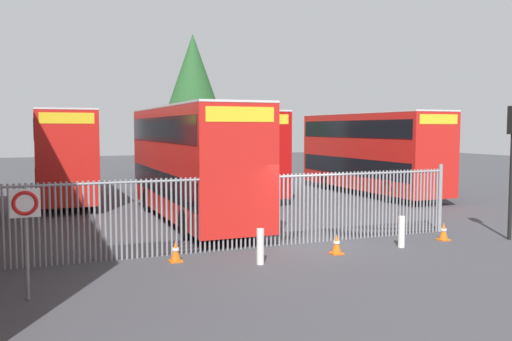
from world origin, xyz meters
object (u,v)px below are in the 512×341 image
bollard_near_left (260,247)px  bollard_center_front (402,232)px  double_decker_bus_far_back (370,150)px  traffic_cone_mid_forecourt (444,231)px  double_decker_bus_near_gate (191,159)px  double_decker_bus_behind_fence_left (62,152)px  traffic_cone_by_gate (176,251)px  double_decker_bus_behind_fence_right (227,150)px  traffic_cone_near_kerb (337,244)px  speed_limit_sign_post (25,216)px

bollard_near_left → bollard_center_front: 4.75m
double_decker_bus_far_back → bollard_center_front: double_decker_bus_far_back is taller
double_decker_bus_far_back → traffic_cone_mid_forecourt: size_ratio=18.32×
double_decker_bus_near_gate → double_decker_bus_behind_fence_left: same height
bollard_center_front → traffic_cone_by_gate: 6.80m
double_decker_bus_behind_fence_right → double_decker_bus_far_back: 7.76m
double_decker_bus_near_gate → traffic_cone_mid_forecourt: size_ratio=18.32×
traffic_cone_near_kerb → speed_limit_sign_post: bearing=-171.5°
speed_limit_sign_post → double_decker_bus_near_gate: bearing=54.6°
bollard_near_left → traffic_cone_mid_forecourt: bollard_near_left is taller
double_decker_bus_near_gate → bollard_near_left: bearing=-91.1°
double_decker_bus_behind_fence_left → double_decker_bus_behind_fence_right: same height
bollard_center_front → speed_limit_sign_post: bearing=-173.2°
double_decker_bus_near_gate → bollard_near_left: size_ratio=11.38×
double_decker_bus_far_back → bollard_near_left: bearing=-133.6°
double_decker_bus_behind_fence_right → double_decker_bus_near_gate: bearing=-118.4°
traffic_cone_mid_forecourt → bollard_near_left: bearing=-174.4°
double_decker_bus_behind_fence_right → traffic_cone_by_gate: bearing=-114.5°
bollard_near_left → traffic_cone_by_gate: bearing=151.2°
double_decker_bus_near_gate → traffic_cone_mid_forecourt: double_decker_bus_near_gate is taller
double_decker_bus_behind_fence_left → double_decker_bus_behind_fence_right: size_ratio=1.00×
double_decker_bus_far_back → bollard_near_left: double_decker_bus_far_back is taller
double_decker_bus_near_gate → bollard_center_front: (4.60, -6.94, -1.95)m
double_decker_bus_far_back → speed_limit_sign_post: (-17.17, -13.01, -0.65)m
traffic_cone_by_gate → speed_limit_sign_post: bearing=-150.6°
traffic_cone_by_gate → bollard_near_left: bearing=-28.8°
double_decker_bus_near_gate → traffic_cone_mid_forecourt: 9.50m
double_decker_bus_behind_fence_left → traffic_cone_near_kerb: 16.88m
bollard_center_front → traffic_cone_near_kerb: bollard_center_front is taller
double_decker_bus_behind_fence_right → traffic_cone_near_kerb: double_decker_bus_behind_fence_right is taller
double_decker_bus_near_gate → double_decker_bus_far_back: 12.34m
double_decker_bus_behind_fence_left → traffic_cone_near_kerb: bearing=-66.6°
traffic_cone_near_kerb → speed_limit_sign_post: size_ratio=0.25×
double_decker_bus_behind_fence_right → speed_limit_sign_post: (-9.92, -15.78, -0.65)m
traffic_cone_by_gate → bollard_center_front: bearing=-6.9°
double_decker_bus_behind_fence_left → traffic_cone_by_gate: bearing=-81.5°
double_decker_bus_far_back → traffic_cone_near_kerb: (-9.03, -11.80, -2.13)m
traffic_cone_by_gate → traffic_cone_mid_forecourt: bearing=-3.0°
speed_limit_sign_post → traffic_cone_near_kerb: bearing=8.5°
double_decker_bus_behind_fence_right → bollard_near_left: bearing=-106.0°
traffic_cone_mid_forecourt → traffic_cone_by_gate: bearing=177.0°
double_decker_bus_behind_fence_right → bollard_center_front: 14.67m
bollard_near_left → speed_limit_sign_post: bearing=-170.5°
traffic_cone_mid_forecourt → traffic_cone_near_kerb: bearing=-174.7°
double_decker_bus_near_gate → double_decker_bus_behind_fence_left: size_ratio=1.00×
bollard_center_front → speed_limit_sign_post: speed_limit_sign_post is taller
double_decker_bus_behind_fence_left → bollard_near_left: double_decker_bus_behind_fence_left is taller
bollard_near_left → traffic_cone_near_kerb: size_ratio=1.61×
double_decker_bus_behind_fence_left → bollard_center_front: 17.85m
bollard_center_front → traffic_cone_by_gate: bearing=173.1°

